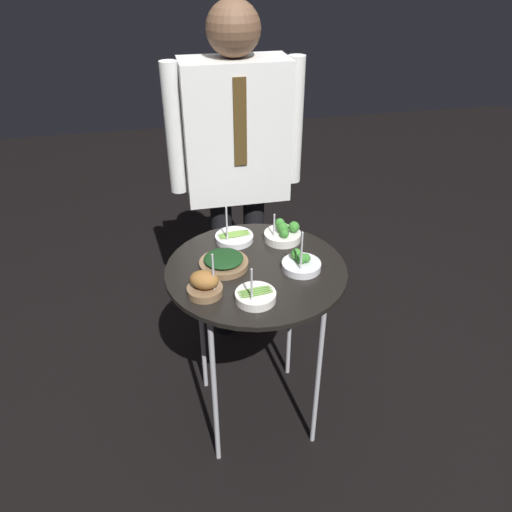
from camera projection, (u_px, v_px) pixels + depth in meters
The scene contains 9 objects.
ground_plane at pixel (256, 410), 2.20m from camera, with size 8.00×8.00×0.00m, color black.
serving_cart at pixel (256, 281), 1.82m from camera, with size 0.66×0.66×0.76m.
bowl_asparagus_front_left at pixel (256, 296), 1.62m from camera, with size 0.14×0.14×0.15m.
bowl_spinach_mid_left at pixel (224, 262), 1.79m from camera, with size 0.18×0.18×0.05m.
bowl_broccoli_far_rim at pixel (301, 264), 1.78m from camera, with size 0.14×0.14×0.17m.
bowl_asparagus_back_right at pixel (234, 237), 1.95m from camera, with size 0.15×0.15×0.16m.
bowl_roast_mid_right at pixel (205, 285), 1.64m from camera, with size 0.12×0.12×0.16m.
bowl_broccoli_back_left at pixel (283, 234), 1.95m from camera, with size 0.14×0.14×0.12m.
waiter_figure at pixel (236, 148), 2.14m from camera, with size 0.58×0.22×1.58m.
Camera 1 is at (-0.31, -1.45, 1.76)m, focal length 35.00 mm.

